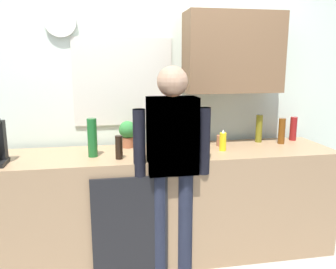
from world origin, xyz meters
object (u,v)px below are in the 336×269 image
(bottle_amber_beer, at_px, (282,131))
(bottle_olive_oil, at_px, (259,129))
(bottle_green_wine, at_px, (92,138))
(bottle_clear_soda, at_px, (203,132))
(bottle_red_vinegar, at_px, (293,129))
(person_guest, at_px, (172,156))
(person_at_sink, at_px, (172,156))
(potted_plant, at_px, (128,132))
(bottle_dark_sauce, at_px, (119,147))
(dish_soap, at_px, (223,141))
(cup_terracotta_mug, at_px, (221,141))

(bottle_amber_beer, relative_size, bottle_olive_oil, 0.92)
(bottle_green_wine, xyz_separation_m, bottle_olive_oil, (1.48, 0.24, -0.02))
(bottle_clear_soda, bearing_deg, bottle_red_vinegar, 8.43)
(person_guest, bearing_deg, person_at_sink, 180.00)
(person_guest, bearing_deg, potted_plant, -81.91)
(person_guest, bearing_deg, bottle_red_vinegar, -179.77)
(bottle_clear_soda, distance_m, person_guest, 0.51)
(person_guest, bearing_deg, bottle_olive_oil, -173.15)
(person_guest, bearing_deg, bottle_dark_sauce, -43.51)
(bottle_olive_oil, distance_m, dish_soap, 0.50)
(bottle_red_vinegar, height_order, cup_terracotta_mug, bottle_red_vinegar)
(bottle_red_vinegar, height_order, bottle_green_wine, bottle_green_wine)
(bottle_amber_beer, relative_size, dish_soap, 1.28)
(bottle_red_vinegar, relative_size, bottle_olive_oil, 0.88)
(bottle_green_wine, height_order, person_guest, person_guest)
(bottle_amber_beer, xyz_separation_m, bottle_clear_soda, (-0.74, -0.03, 0.03))
(bottle_olive_oil, relative_size, dish_soap, 1.39)
(bottle_amber_beer, height_order, person_guest, person_guest)
(dish_soap, xyz_separation_m, person_guest, (-0.48, -0.25, -0.03))
(bottle_red_vinegar, height_order, bottle_dark_sauce, bottle_red_vinegar)
(bottle_red_vinegar, distance_m, bottle_olive_oil, 0.35)
(cup_terracotta_mug, bearing_deg, potted_plant, 173.80)
(bottle_clear_soda, relative_size, potted_plant, 1.22)
(bottle_olive_oil, bearing_deg, bottle_clear_soda, -167.86)
(bottle_amber_beer, height_order, dish_soap, bottle_amber_beer)
(bottle_amber_beer, bearing_deg, dish_soap, -166.17)
(bottle_green_wine, bearing_deg, potted_plant, 41.18)
(bottle_amber_beer, relative_size, person_guest, 0.14)
(bottle_green_wine, bearing_deg, bottle_clear_soda, 7.54)
(bottle_olive_oil, height_order, potted_plant, bottle_olive_oil)
(bottle_amber_beer, bearing_deg, bottle_dark_sauce, -170.31)
(bottle_green_wine, distance_m, potted_plant, 0.38)
(bottle_amber_beer, distance_m, cup_terracotta_mug, 0.57)
(bottle_amber_beer, bearing_deg, bottle_green_wine, -174.91)
(cup_terracotta_mug, bearing_deg, bottle_olive_oil, 11.64)
(bottle_green_wine, distance_m, person_guest, 0.64)
(bottle_clear_soda, height_order, cup_terracotta_mug, bottle_clear_soda)
(bottle_red_vinegar, height_order, person_at_sink, person_at_sink)
(bottle_clear_soda, xyz_separation_m, bottle_green_wine, (-0.91, -0.12, 0.01))
(bottle_dark_sauce, distance_m, person_at_sink, 0.41)
(bottle_dark_sauce, relative_size, person_guest, 0.11)
(bottle_dark_sauce, distance_m, bottle_olive_oil, 1.33)
(cup_terracotta_mug, relative_size, person_at_sink, 0.06)
(cup_terracotta_mug, relative_size, dish_soap, 0.51)
(bottle_dark_sauce, bearing_deg, dish_soap, 6.71)
(bottle_green_wine, xyz_separation_m, person_guest, (0.58, -0.25, -0.10))
(bottle_olive_oil, xyz_separation_m, person_guest, (-0.90, -0.50, -0.08))
(bottle_red_vinegar, height_order, dish_soap, bottle_red_vinegar)
(bottle_amber_beer, bearing_deg, cup_terracotta_mug, 178.35)
(bottle_dark_sauce, height_order, person_guest, person_guest)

